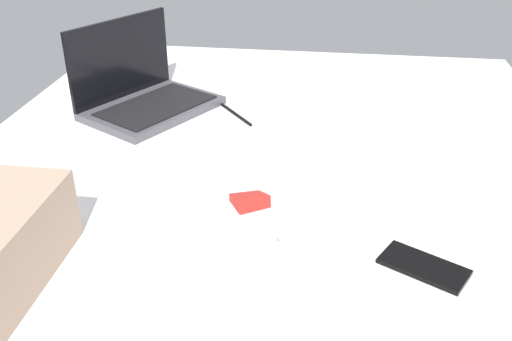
% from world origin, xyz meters
% --- Properties ---
extents(bed_mattress, '(1.80, 1.40, 0.18)m').
position_xyz_m(bed_mattress, '(0.00, 0.00, 0.09)').
color(bed_mattress, white).
rests_on(bed_mattress, ground).
extents(laptop, '(0.40, 0.36, 0.23)m').
position_xyz_m(laptop, '(0.32, 0.36, 0.22)').
color(laptop, '#4C4C51').
rests_on(laptop, bed_mattress).
extents(snack_cup, '(0.09, 0.09, 0.13)m').
position_xyz_m(snack_cup, '(-0.29, -0.02, 0.24)').
color(snack_cup, silver).
rests_on(snack_cup, bed_mattress).
extents(cell_phone, '(0.13, 0.16, 0.01)m').
position_xyz_m(cell_phone, '(-0.27, -0.30, 0.18)').
color(cell_phone, black).
rests_on(cell_phone, bed_mattress).
extents(charger_cable, '(0.14, 0.11, 0.01)m').
position_xyz_m(charger_cable, '(0.32, 0.12, 0.18)').
color(charger_cable, black).
rests_on(charger_cable, bed_mattress).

